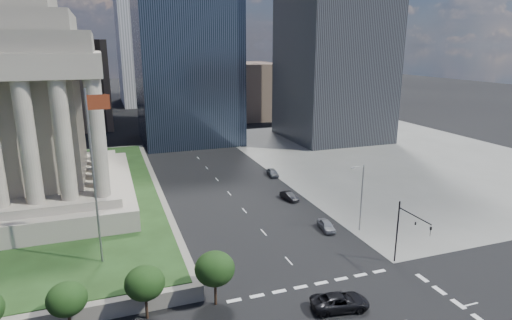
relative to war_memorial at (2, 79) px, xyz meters
name	(u,v)px	position (x,y,z in m)	size (l,w,h in m)	color
ground	(180,137)	(34.00, 52.00, -21.40)	(500.00, 500.00, 0.00)	black
sidewalk_ne	(394,156)	(80.00, 12.00, -21.38)	(68.00, 90.00, 0.03)	slate
war_memorial	(2,79)	(0.00, 0.00, 0.00)	(34.00, 34.00, 39.00)	gray
flagpole	(95,169)	(12.17, -24.00, -8.29)	(2.52, 0.24, 20.00)	slate
midrise_glass	(185,31)	(36.00, 47.00, 8.60)	(26.00, 26.00, 60.00)	black
building_filler_ne	(249,90)	(66.00, 82.00, -11.40)	(20.00, 30.00, 20.00)	brown
building_filler_nw	(71,84)	(4.00, 82.00, -7.40)	(24.00, 30.00, 28.00)	brown
traffic_signal_ne	(408,228)	(46.50, -34.30, -16.15)	(0.30, 5.74, 8.00)	black
street_lamp_north	(361,194)	(47.33, -23.00, -15.74)	(2.13, 0.22, 10.00)	slate
pickup_truck	(340,302)	(34.83, -39.06, -20.56)	(6.02, 2.78, 1.67)	black
parked_sedan_near	(327,225)	(43.00, -21.26, -20.68)	(1.69, 4.20, 1.43)	gray
parked_sedan_mid	(289,196)	(43.00, -7.75, -20.71)	(4.17, 1.46, 1.37)	black
parked_sedan_far	(273,172)	(45.50, 6.38, -20.64)	(1.80, 4.48, 1.53)	slate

